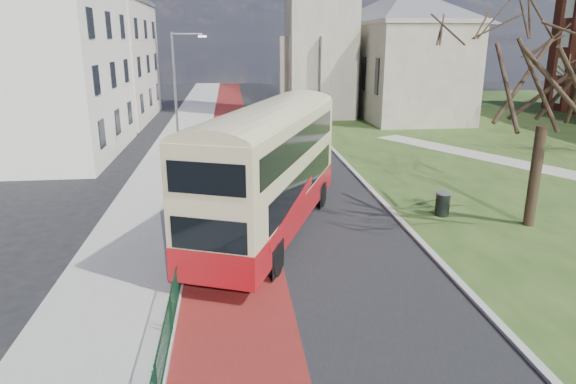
{
  "coord_description": "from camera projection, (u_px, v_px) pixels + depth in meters",
  "views": [
    {
      "loc": [
        -1.19,
        -14.6,
        7.72
      ],
      "look_at": [
        0.96,
        4.42,
        2.0
      ],
      "focal_mm": 32.0,
      "sensor_mm": 36.0,
      "label": 1
    }
  ],
  "objects": [
    {
      "name": "kerb_east",
      "position": [
        330.0,
        147.0,
        37.82
      ],
      "size": [
        0.25,
        80.0,
        0.13
      ],
      "primitive_type": "cube",
      "color": "#999993",
      "rests_on": "ground"
    },
    {
      "name": "bus_lane",
      "position": [
        231.0,
        156.0,
        35.15
      ],
      "size": [
        3.4,
        120.0,
        0.01
      ],
      "primitive_type": "cube",
      "color": "#591414",
      "rests_on": "ground"
    },
    {
      "name": "road_carriageway",
      "position": [
        271.0,
        155.0,
        35.44
      ],
      "size": [
        9.0,
        120.0,
        0.01
      ],
      "primitive_type": "cube",
      "color": "black",
      "rests_on": "ground"
    },
    {
      "name": "streetlamp",
      "position": [
        178.0,
        92.0,
        31.59
      ],
      "size": [
        2.13,
        0.18,
        8.0
      ],
      "color": "gray",
      "rests_on": "pavement_west"
    },
    {
      "name": "pavement_west",
      "position": [
        175.0,
        157.0,
        34.73
      ],
      "size": [
        4.0,
        120.0,
        0.12
      ],
      "primitive_type": "cube",
      "color": "gray",
      "rests_on": "ground"
    },
    {
      "name": "street_block_far",
      "position": [
        94.0,
        60.0,
        49.26
      ],
      "size": [
        10.3,
        16.3,
        11.5
      ],
      "color": "beige",
      "rests_on": "ground"
    },
    {
      "name": "kerb_west",
      "position": [
        205.0,
        156.0,
        34.94
      ],
      "size": [
        0.25,
        120.0,
        0.13
      ],
      "primitive_type": "cube",
      "color": "#999993",
      "rests_on": "ground"
    },
    {
      "name": "litter_bin",
      "position": [
        443.0,
        204.0,
        23.12
      ],
      "size": [
        0.78,
        0.78,
        1.08
      ],
      "rotation": [
        0.0,
        0.0,
        -0.17
      ],
      "color": "black",
      "rests_on": "grass_green"
    },
    {
      "name": "street_block_near",
      "position": [
        33.0,
        58.0,
        33.81
      ],
      "size": [
        10.3,
        14.3,
        13.0
      ],
      "color": "silver",
      "rests_on": "ground"
    },
    {
      "name": "winter_tree_near",
      "position": [
        554.0,
        40.0,
        19.91
      ],
      "size": [
        9.82,
        9.82,
        11.03
      ],
      "rotation": [
        0.0,
        0.0,
        0.4
      ],
      "color": "#2F2217",
      "rests_on": "grass_green"
    },
    {
      "name": "pedestrian_railing",
      "position": [
        188.0,
        235.0,
        19.57
      ],
      "size": [
        0.07,
        24.0,
        1.12
      ],
      "color": "#0C371E",
      "rests_on": "ground"
    },
    {
      "name": "ground",
      "position": [
        274.0,
        293.0,
        16.24
      ],
      "size": [
        160.0,
        160.0,
        0.0
      ],
      "primitive_type": "plane",
      "color": "black",
      "rests_on": "ground"
    },
    {
      "name": "bus",
      "position": [
        269.0,
        165.0,
        20.37
      ],
      "size": [
        7.07,
        12.34,
        5.08
      ],
      "rotation": [
        0.0,
        0.0,
        -0.37
      ],
      "color": "maroon",
      "rests_on": "ground"
    }
  ]
}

